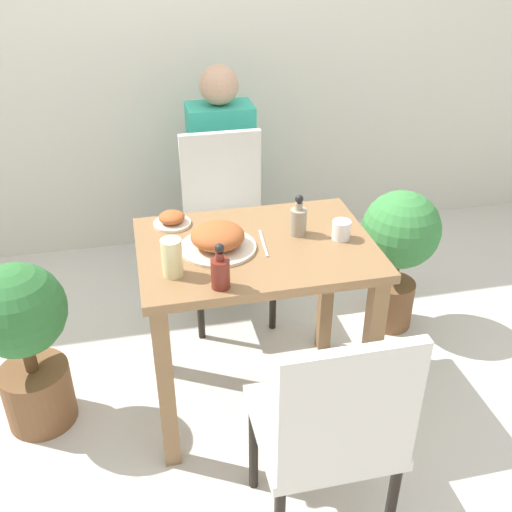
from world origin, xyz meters
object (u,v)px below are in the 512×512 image
object	(u,v)px
side_plate	(172,219)
person_figure	(222,176)
chair_far	(226,216)
potted_plant_left	(24,337)
drink_cup	(341,230)
chair_near	(331,428)
potted_plant_right	(399,244)
condiment_bottle	(298,220)
sauce_bottle	(220,271)
juice_glass	(172,258)
food_plate	(217,238)

from	to	relation	value
side_plate	person_figure	distance (m)	0.96
chair_far	person_figure	size ratio (longest dim) A/B	0.78
chair_far	person_figure	xyz separation A→B (m)	(0.04, 0.37, 0.06)
potted_plant_left	drink_cup	bearing A→B (deg)	-4.47
drink_cup	person_figure	distance (m)	1.17
side_plate	drink_cup	size ratio (longest dim) A/B	2.01
chair_near	potted_plant_right	size ratio (longest dim) A/B	1.26
condiment_bottle	sauce_bottle	bearing A→B (deg)	-139.74
juice_glass	potted_plant_left	distance (m)	0.73
chair_near	condiment_bottle	distance (m)	0.82
chair_near	condiment_bottle	size ratio (longest dim) A/B	5.59
food_plate	person_figure	bearing A→B (deg)	79.78
food_plate	juice_glass	bearing A→B (deg)	-140.90
sauce_bottle	chair_near	bearing A→B (deg)	-61.67
condiment_bottle	potted_plant_left	xyz separation A→B (m)	(-1.07, 0.03, -0.40)
condiment_bottle	potted_plant_left	distance (m)	1.14
side_plate	potted_plant_right	world-z (taller)	side_plate
condiment_bottle	person_figure	distance (m)	1.08
potted_plant_left	person_figure	world-z (taller)	person_figure
side_plate	chair_far	bearing A→B (deg)	59.14
juice_glass	condiment_bottle	distance (m)	0.53
chair_far	juice_glass	xyz separation A→B (m)	(-0.33, -0.86, 0.31)
chair_near	food_plate	world-z (taller)	chair_near
chair_near	juice_glass	world-z (taller)	chair_near
side_plate	drink_cup	xyz separation A→B (m)	(0.61, -0.25, 0.01)
potted_plant_right	person_figure	size ratio (longest dim) A/B	0.62
food_plate	drink_cup	bearing A→B (deg)	-3.48
sauce_bottle	potted_plant_left	world-z (taller)	sauce_bottle
drink_cup	potted_plant_right	xyz separation A→B (m)	(0.46, 0.40, -0.34)
food_plate	side_plate	world-z (taller)	food_plate
drink_cup	sauce_bottle	size ratio (longest dim) A/B	0.45
drink_cup	potted_plant_left	xyz separation A→B (m)	(-1.22, 0.10, -0.37)
condiment_bottle	drink_cup	bearing A→B (deg)	-25.20
chair_far	juice_glass	world-z (taller)	chair_far
food_plate	juice_glass	xyz separation A→B (m)	(-0.18, -0.15, 0.02)
chair_near	drink_cup	xyz separation A→B (m)	(0.25, 0.68, 0.28)
person_figure	potted_plant_right	bearing A→B (deg)	-44.87
juice_glass	food_plate	bearing A→B (deg)	39.10
potted_plant_left	sauce_bottle	bearing A→B (deg)	-24.14
person_figure	condiment_bottle	bearing A→B (deg)	-83.39
chair_far	food_plate	bearing A→B (deg)	-101.95
chair_far	drink_cup	world-z (taller)	chair_far
food_plate	side_plate	bearing A→B (deg)	123.39
condiment_bottle	potted_plant_right	bearing A→B (deg)	28.33
sauce_bottle	potted_plant_left	xyz separation A→B (m)	(-0.72, 0.32, -0.40)
chair_far	food_plate	world-z (taller)	chair_far
side_plate	sauce_bottle	size ratio (longest dim) A/B	0.90
chair_far	drink_cup	size ratio (longest dim) A/B	12.49
potted_plant_left	potted_plant_right	world-z (taller)	potted_plant_left
potted_plant_right	food_plate	bearing A→B (deg)	-158.29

